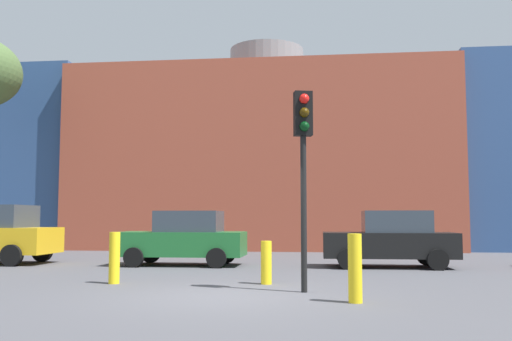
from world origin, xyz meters
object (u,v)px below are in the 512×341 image
bollard_yellow_0 (355,268)px  bollard_yellow_2 (114,258)px  parked_car_2 (391,239)px  parked_car_1 (184,238)px  bollard_yellow_1 (266,263)px  traffic_light_island (303,144)px

bollard_yellow_0 → bollard_yellow_2: (-5.17, 2.28, -0.02)m
bollard_yellow_0 → parked_car_2: bearing=78.3°
parked_car_2 → bollard_yellow_2: parked_car_2 is taller
parked_car_1 → bollard_yellow_2: bearing=85.7°
bollard_yellow_0 → bollard_yellow_2: bearing=156.2°
parked_car_2 → bollard_yellow_0: size_ratio=3.27×
parked_car_1 → parked_car_2: 6.29m
parked_car_1 → parked_car_2: (6.29, 0.00, -0.00)m
parked_car_1 → bollard_yellow_0: (4.80, -7.23, -0.24)m
parked_car_2 → bollard_yellow_1: size_ratio=4.08×
parked_car_1 → traffic_light_island: bearing=123.1°
traffic_light_island → bollard_yellow_2: 4.98m
parked_car_1 → bollard_yellow_0: parked_car_1 is taller
bollard_yellow_0 → bollard_yellow_2: bollard_yellow_0 is taller
parked_car_1 → bollard_yellow_2: parked_car_1 is taller
traffic_light_island → bollard_yellow_1: size_ratio=4.22×
parked_car_1 → bollard_yellow_2: (-0.37, -4.95, -0.26)m
bollard_yellow_0 → bollard_yellow_1: size_ratio=1.25×
parked_car_2 → bollard_yellow_1: parked_car_2 is taller
traffic_light_island → bollard_yellow_1: (-0.88, 1.29, -2.47)m
traffic_light_island → bollard_yellow_2: bearing=-116.1°
parked_car_2 → bollard_yellow_0: parked_car_2 is taller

